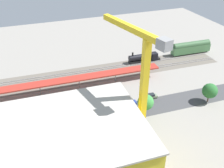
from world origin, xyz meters
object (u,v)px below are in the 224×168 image
Objects in this scene: parked_car_1 at (130,103)px; parked_car_3 at (82,113)px; box_truck_1 at (91,128)px; street_tree_4 at (210,91)px; passenger_coach at (191,47)px; street_tree_0 at (146,102)px; locomotive at (145,58)px; tower_crane at (140,94)px; parked_car_5 at (28,124)px; construction_building at (58,166)px; street_tree_1 at (42,128)px; street_tree_3 at (73,119)px; traffic_light at (25,133)px; parked_car_2 at (107,107)px; box_truck_0 at (35,143)px; parked_car_0 at (150,96)px; street_tree_2 at (125,107)px; platform_canopy_near at (79,78)px; parked_car_6 at (0,130)px; parked_car_4 at (54,119)px.

parked_car_3 is at bearing -1.11° from parked_car_1.
street_tree_4 reaches higher than box_truck_1.
passenger_coach is 51.35m from parked_car_1.
street_tree_0 is at bearing 0.21° from street_tree_4.
locomotive is at bearing -134.02° from box_truck_1.
tower_crane is (7.52, 21.49, 18.66)m from parked_car_1.
construction_building reaches higher than parked_car_5.
street_tree_1 is at bearing 35.69° from locomotive.
passenger_coach is 0.56× the size of tower_crane.
street_tree_3 is 13.01m from traffic_light.
parked_car_2 is at bearing -3.15° from parked_car_1.
box_truck_0 is (23.54, 9.63, 0.86)m from parked_car_2.
passenger_coach is 72.52m from tower_crane.
locomotive is 2.14× the size of traffic_light.
parked_car_0 is 38.35m from street_tree_1.
locomotive is at bearing -134.85° from parked_car_2.
locomotive is 42.36m from street_tree_2.
locomotive is at bearing -143.92° from box_truck_0.
platform_canopy_near is 8.90× the size of street_tree_3.
street_tree_4 reaches higher than passenger_coach.
tower_crane is 3.52× the size of box_truck_0.
platform_canopy_near is at bearing -124.21° from street_tree_1.
street_tree_1 is at bearing 116.58° from parked_car_5.
traffic_light reaches higher than parked_car_6.
parked_car_0 is 49.04m from parked_car_6.
parked_car_5 is at bearing -14.93° from street_tree_2.
parked_car_6 is 0.60× the size of street_tree_4.
platform_canopy_near is 15.34× the size of parked_car_2.
parked_car_2 is at bearing -131.34° from box_truck_1.
platform_canopy_near is 7.69× the size of street_tree_0.
tower_crane is at bearing 152.89° from box_truck_0.
street_tree_1 is (37.36, 7.89, 3.51)m from parked_car_0.
street_tree_1 is (13.16, -1.67, 2.62)m from box_truck_1.
street_tree_3 is at bearing -48.34° from tower_crane.
parked_car_5 is (32.74, -0.43, -0.04)m from parked_car_1.
parked_car_6 is 0.12× the size of tower_crane.
parked_car_6 is at bearing -0.45° from parked_car_4.
platform_canopy_near is at bearing -107.57° from street_tree_3.
parked_car_1 is 39.04m from construction_building.
street_tree_0 is at bearing 163.72° from parked_car_4.
parked_car_2 is (51.11, 27.33, -2.34)m from passenger_coach.
construction_building is 20.23m from traffic_light.
street_tree_2 is (6.43, -0.55, -0.53)m from street_tree_0.
parked_car_0 is at bearing -168.37° from traffic_light.
parked_car_4 is at bearing 31.82° from locomotive.
parked_car_4 is at bearing -8.69° from street_tree_4.
platform_canopy_near is 9.40× the size of street_tree_1.
parked_car_3 is at bearing 179.85° from parked_car_6.
street_tree_3 is at bearing 58.66° from parked_car_3.
street_tree_4 reaches higher than street_tree_1.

